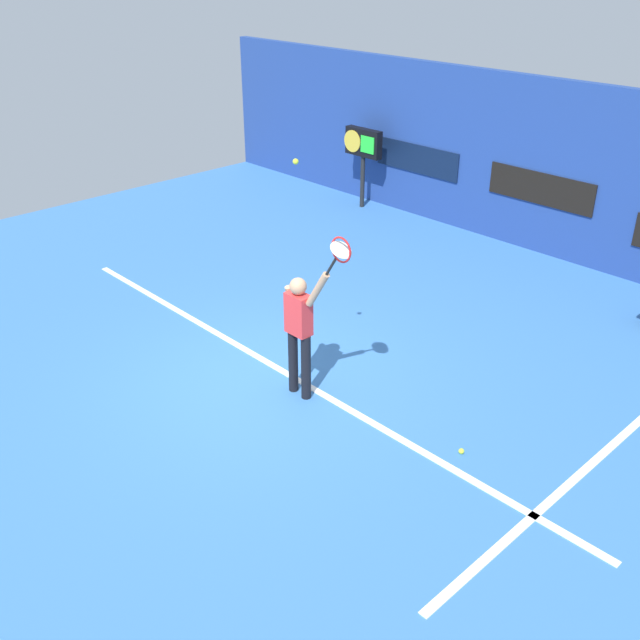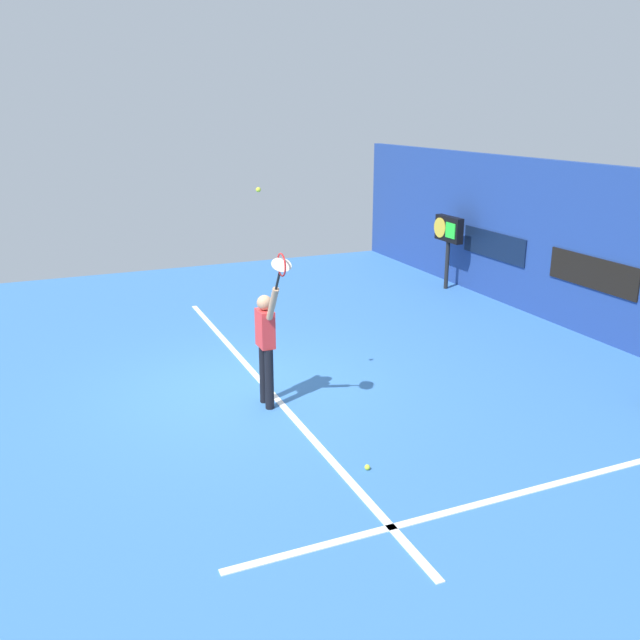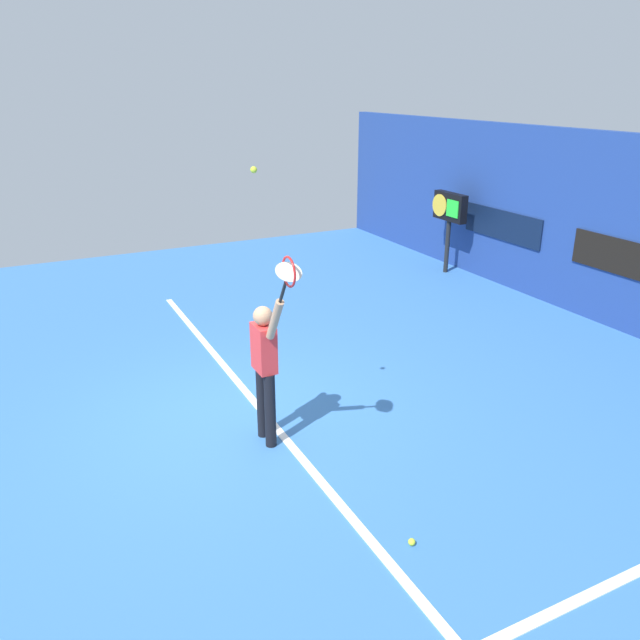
{
  "view_description": "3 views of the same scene",
  "coord_description": "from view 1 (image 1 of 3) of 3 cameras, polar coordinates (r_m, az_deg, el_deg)",
  "views": [
    {
      "loc": [
        6.69,
        -5.29,
        5.36
      ],
      "look_at": [
        0.68,
        0.46,
        1.02
      ],
      "focal_mm": 40.67,
      "sensor_mm": 36.0,
      "label": 1
    },
    {
      "loc": [
        9.35,
        -2.73,
        4.19
      ],
      "look_at": [
        0.93,
        0.87,
        1.33
      ],
      "focal_mm": 37.76,
      "sensor_mm": 36.0,
      "label": 2
    },
    {
      "loc": [
        6.63,
        -2.16,
        3.99
      ],
      "look_at": [
        0.62,
        0.85,
        1.42
      ],
      "focal_mm": 34.92,
      "sensor_mm": 36.0,
      "label": 3
    }
  ],
  "objects": [
    {
      "name": "sponsor_banner_center",
      "position": [
        14.47,
        16.94,
        9.87
      ],
      "size": [
        2.2,
        0.03,
        0.6
      ],
      "primitive_type": "cube",
      "color": "black"
    },
    {
      "name": "scoreboard_clock",
      "position": [
        16.43,
        3.41,
        13.49
      ],
      "size": [
        0.96,
        0.2,
        1.77
      ],
      "color": "black",
      "rests_on": "ground_plane"
    },
    {
      "name": "court_sideline",
      "position": [
        9.43,
        21.76,
        -9.39
      ],
      "size": [
        0.1,
        7.0,
        0.01
      ],
      "primitive_type": "cube",
      "color": "white",
      "rests_on": "ground_plane"
    },
    {
      "name": "tennis_ball",
      "position": [
        8.36,
        -1.93,
        12.36
      ],
      "size": [
        0.07,
        0.07,
        0.07
      ],
      "primitive_type": "sphere",
      "color": "#CCE033"
    },
    {
      "name": "court_baseline",
      "position": [
        10.26,
        -3.08,
        -3.97
      ],
      "size": [
        10.0,
        0.1,
        0.01
      ],
      "primitive_type": "cube",
      "color": "white",
      "rests_on": "ground_plane"
    },
    {
      "name": "spare_ball",
      "position": [
        8.85,
        11.06,
        -10.09
      ],
      "size": [
        0.07,
        0.07,
        0.07
      ],
      "primitive_type": "sphere",
      "color": "#CCE033",
      "rests_on": "ground_plane"
    },
    {
      "name": "tennis_racket",
      "position": [
        8.25,
        1.57,
        5.39
      ],
      "size": [
        0.46,
        0.27,
        0.6
      ],
      "color": "black"
    },
    {
      "name": "ground_plane",
      "position": [
        10.08,
        -4.58,
        -4.71
      ],
      "size": [
        18.0,
        18.0,
        0.0
      ],
      "primitive_type": "plane",
      "color": "#3870B2"
    },
    {
      "name": "back_wall",
      "position": [
        14.47,
        17.39,
        11.32
      ],
      "size": [
        18.0,
        0.2,
        3.24
      ],
      "primitive_type": "cube",
      "color": "navy",
      "rests_on": "ground_plane"
    },
    {
      "name": "sponsor_banner_portside",
      "position": [
        16.08,
        7.61,
        12.46
      ],
      "size": [
        2.2,
        0.03,
        0.6
      ],
      "primitive_type": "cube",
      "color": "#0C1933"
    },
    {
      "name": "tennis_player",
      "position": [
        9.25,
        -1.63,
        -0.56
      ],
      "size": [
        0.79,
        0.31,
        1.93
      ],
      "color": "black",
      "rests_on": "ground_plane"
    }
  ]
}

